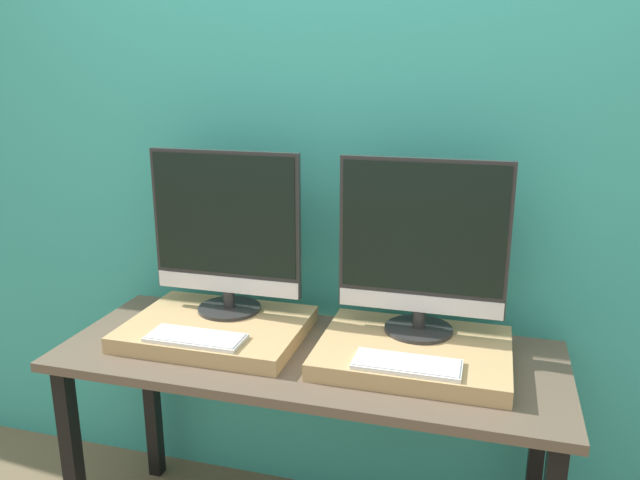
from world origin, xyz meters
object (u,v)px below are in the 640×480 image
object	(u,v)px
monitor_left	(226,231)
keyboard_right	(407,364)
keyboard_left	(196,338)
monitor_right	(422,245)

from	to	relation	value
monitor_left	keyboard_right	bearing A→B (deg)	-21.19
keyboard_left	monitor_right	size ratio (longest dim) A/B	0.55
keyboard_left	keyboard_right	world-z (taller)	same
monitor_right	monitor_left	bearing A→B (deg)	180.00
keyboard_left	keyboard_right	size ratio (longest dim) A/B	1.00
monitor_right	keyboard_right	size ratio (longest dim) A/B	1.82
monitor_left	keyboard_right	distance (m)	0.76
monitor_right	keyboard_right	distance (m)	0.38
keyboard_left	monitor_right	xyz separation A→B (m)	(0.66, 0.26, 0.28)
keyboard_left	monitor_right	bearing A→B (deg)	21.19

